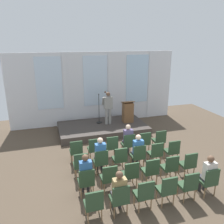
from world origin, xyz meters
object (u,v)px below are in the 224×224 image
(chair_r0_c1, at_px, (94,148))
(audience_r3_c5, at_px, (208,173))
(chair_r1_c3, at_px, (138,155))
(chair_r3_c2, at_px, (144,193))
(chair_r2_c5, at_px, (189,163))
(audience_r3_c1, at_px, (119,190))
(chair_r1_c4, at_px, (156,152))
(audience_r0_c3, at_px, (128,138))
(chair_r3_c4, at_px, (189,184))
(speaker, at_px, (108,106))
(chair_r0_c5, at_px, (160,139))
(chair_r2_c2, at_px, (130,173))
(chair_r0_c3, at_px, (128,143))
(chair_r1_c2, at_px, (120,158))
(chair_r1_c1, at_px, (101,160))
(chair_r2_c0, at_px, (86,181))
(chair_r0_c0, at_px, (76,150))
(audience_r1_c3, at_px, (138,149))
(chair_r1_c0, at_px, (81,163))
(lectern, at_px, (128,112))
(chair_r0_c4, at_px, (144,141))
(audience_r1_c1, at_px, (100,154))
(chair_r2_c4, at_px, (170,166))
(chair_r0_c2, at_px, (112,145))
(chair_r3_c1, at_px, (120,198))
(mic_stand, at_px, (99,117))
(chair_r3_c3, at_px, (167,188))
(chair_r1_c5, at_px, (172,150))
(audience_r2_c0, at_px, (86,173))
(chair_r3_c5, at_px, (209,180))
(chair_r2_c1, at_px, (109,177))
(chair_r2_c3, at_px, (151,170))
(chair_r3_c0, at_px, (94,203))

(chair_r0_c1, bearing_deg, audience_r3_c5, -47.03)
(chair_r1_c3, relative_size, chair_r3_c2, 1.00)
(chair_r2_c5, relative_size, audience_r3_c1, 0.72)
(chair_r1_c4, bearing_deg, audience_r3_c1, -136.74)
(audience_r0_c3, height_order, chair_r3_c4, audience_r0_c3)
(speaker, bearing_deg, chair_r3_c2, -96.39)
(chair_r0_c5, height_order, chair_r2_c2, same)
(speaker, relative_size, chair_r0_c3, 1.79)
(chair_r1_c2, relative_size, audience_r3_c1, 0.72)
(chair_r1_c1, relative_size, chair_r2_c0, 1.00)
(chair_r0_c3, bearing_deg, chair_r0_c0, 180.00)
(chair_r1_c2, relative_size, chair_r3_c2, 1.00)
(speaker, xyz_separation_m, audience_r1_c3, (0.03, -3.83, -0.60))
(chair_r2_c0, bearing_deg, audience_r3_c5, -15.15)
(chair_r1_c0, bearing_deg, lectern, 51.11)
(chair_r0_c4, relative_size, audience_r1_c1, 0.69)
(chair_r3_c2, bearing_deg, chair_r1_c2, 90.00)
(chair_r0_c3, distance_m, audience_r3_c1, 3.32)
(chair_r1_c2, relative_size, chair_r2_c4, 1.00)
(audience_r1_c1, height_order, audience_r3_c1, audience_r1_c1)
(chair_r1_c0, bearing_deg, chair_r1_c3, 0.00)
(chair_r0_c2, height_order, chair_r1_c2, same)
(chair_r0_c1, xyz_separation_m, chair_r0_c2, (0.70, 0.00, 0.00))
(speaker, xyz_separation_m, chair_r3_c1, (-1.37, -5.97, -0.80))
(speaker, height_order, mic_stand, speaker)
(chair_r3_c3, bearing_deg, chair_r1_c3, 90.00)
(speaker, xyz_separation_m, chair_r0_c4, (0.73, -2.88, -0.80))
(chair_r0_c5, distance_m, chair_r1_c2, 2.34)
(chair_r0_c4, distance_m, chair_r0_c5, 0.70)
(chair_r1_c5, bearing_deg, audience_r2_c0, -164.81)
(audience_r1_c3, bearing_deg, chair_r1_c1, -176.64)
(audience_r1_c3, distance_m, chair_r2_c4, 1.33)
(chair_r1_c4, bearing_deg, chair_r2_c4, -90.00)
(chair_r1_c3, height_order, chair_r1_c4, same)
(chair_r1_c0, xyz_separation_m, audience_r1_c3, (2.10, 0.08, 0.19))
(chair_r2_c5, bearing_deg, audience_r0_c3, 123.19)
(chair_r0_c5, relative_size, chair_r3_c5, 1.00)
(audience_r1_c1, distance_m, chair_r3_c5, 3.53)
(chair_r1_c5, xyz_separation_m, chair_r3_c1, (-2.80, -2.06, 0.00))
(chair_r0_c2, relative_size, chair_r2_c4, 1.00)
(chair_r2_c5, bearing_deg, audience_r3_c1, -161.31)
(chair_r0_c3, distance_m, chair_r1_c3, 1.03)
(chair_r1_c4, height_order, chair_r2_c1, same)
(chair_r0_c4, xyz_separation_m, audience_r2_c0, (-2.80, -1.98, 0.22))
(audience_r3_c1, bearing_deg, chair_r1_c4, 43.26)
(chair_r1_c0, height_order, chair_r3_c2, same)
(chair_r0_c0, distance_m, audience_r3_c5, 4.61)
(chair_r1_c2, bearing_deg, chair_r0_c4, 36.32)
(chair_r2_c4, bearing_deg, chair_r2_c3, 180.00)
(chair_r3_c0, xyz_separation_m, chair_r3_c2, (1.40, 0.00, 0.00))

